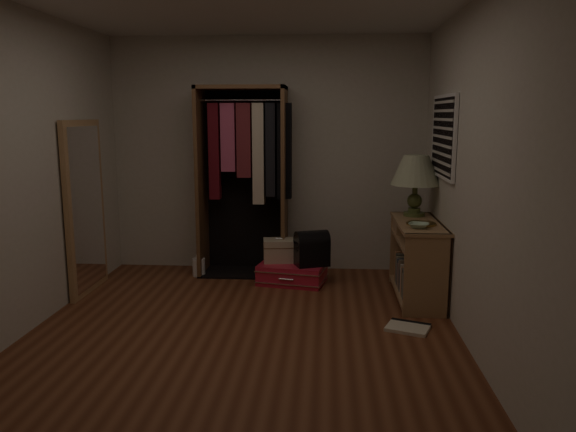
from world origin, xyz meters
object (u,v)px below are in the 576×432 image
at_px(open_wardrobe, 247,165).
at_px(white_jug, 199,267).
at_px(black_bag, 312,248).
at_px(floor_mirror, 85,208).
at_px(console_bookshelf, 417,257).
at_px(table_lamp, 416,172).
at_px(pink_suitcase, 292,273).
at_px(train_case, 280,250).

height_order(open_wardrobe, white_jug, open_wardrobe).
bearing_deg(white_jug, black_bag, -10.87).
height_order(black_bag, white_jug, black_bag).
bearing_deg(white_jug, floor_mirror, -148.36).
bearing_deg(black_bag, open_wardrobe, 130.16).
height_order(console_bookshelf, table_lamp, table_lamp).
relative_size(pink_suitcase, white_jug, 3.18).
relative_size(train_case, table_lamp, 0.63).
xyz_separation_m(open_wardrobe, floor_mirror, (-1.50, -0.77, -0.36)).
xyz_separation_m(floor_mirror, table_lamp, (3.24, 0.33, 0.34)).
height_order(floor_mirror, train_case, floor_mirror).
relative_size(pink_suitcase, black_bag, 1.96).
distance_m(open_wardrobe, pink_suitcase, 1.27).
bearing_deg(pink_suitcase, train_case, 163.76).
bearing_deg(train_case, white_jug, 165.56).
distance_m(train_case, white_jug, 0.94).
distance_m(console_bookshelf, train_case, 1.44).
xyz_separation_m(pink_suitcase, table_lamp, (1.23, -0.10, 1.09)).
height_order(open_wardrobe, pink_suitcase, open_wardrobe).
relative_size(console_bookshelf, table_lamp, 1.85).
xyz_separation_m(train_case, table_lamp, (1.36, -0.16, 0.86)).
height_order(train_case, black_bag, black_bag).
bearing_deg(train_case, open_wardrobe, 136.17).
distance_m(pink_suitcase, white_jug, 1.06).
relative_size(floor_mirror, black_bag, 4.35).
height_order(floor_mirror, white_jug, floor_mirror).
relative_size(open_wardrobe, pink_suitcase, 2.67).
xyz_separation_m(train_case, black_bag, (0.34, -0.13, 0.07)).
xyz_separation_m(floor_mirror, train_case, (1.88, 0.49, -0.52)).
xyz_separation_m(floor_mirror, black_bag, (2.22, 0.36, -0.45)).
bearing_deg(white_jug, table_lamp, -6.80).
distance_m(open_wardrobe, floor_mirror, 1.73).
height_order(floor_mirror, table_lamp, floor_mirror).
xyz_separation_m(pink_suitcase, black_bag, (0.21, -0.06, 0.29)).
distance_m(floor_mirror, train_case, 2.01).
xyz_separation_m(open_wardrobe, table_lamp, (1.74, -0.44, -0.02)).
bearing_deg(floor_mirror, console_bookshelf, 0.56).
distance_m(console_bookshelf, open_wardrobe, 2.06).
bearing_deg(table_lamp, floor_mirror, -174.20).
bearing_deg(black_bag, pink_suitcase, 142.53).
distance_m(floor_mirror, pink_suitcase, 2.19).
bearing_deg(white_jug, open_wardrobe, 17.70).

